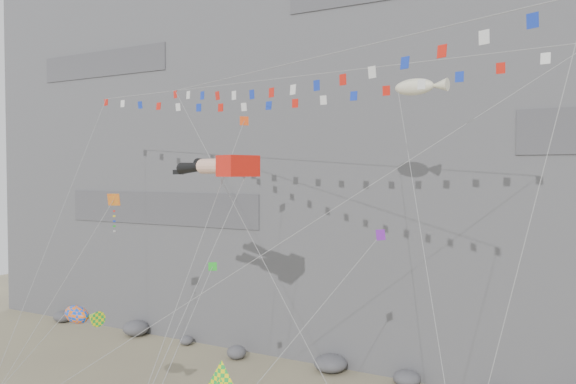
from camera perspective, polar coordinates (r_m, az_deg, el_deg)
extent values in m
cube|color=slate|center=(57.64, 10.63, 11.62)|extent=(80.00, 28.00, 50.00)
cube|color=red|center=(31.57, -5.10, 2.65)|extent=(2.08, 2.40, 1.19)
cylinder|color=#FABA9C|center=(32.66, -7.75, 2.61)|extent=(2.20, 1.53, 0.88)
sphere|color=black|center=(33.51, -8.70, 2.59)|extent=(0.81, 0.81, 0.81)
cone|color=black|center=(34.52, -9.76, 2.46)|extent=(2.51, 1.53, 0.82)
cube|color=black|center=(35.89, -11.09, 2.00)|extent=(0.85, 0.60, 0.29)
cylinder|color=#FABA9C|center=(33.33, -6.04, 2.61)|extent=(2.20, 1.53, 0.88)
sphere|color=black|center=(34.16, -7.01, 2.59)|extent=(0.81, 0.81, 0.81)
cone|color=black|center=(35.15, -8.10, 2.76)|extent=(2.53, 1.53, 0.88)
cube|color=black|center=(36.51, -9.48, 2.58)|extent=(0.85, 0.60, 0.29)
cylinder|color=gray|center=(27.23, -12.13, -13.96)|extent=(0.03, 0.03, 20.30)
cylinder|color=gray|center=(35.19, -15.26, -5.63)|extent=(0.03, 0.03, 28.09)
cylinder|color=gray|center=(25.68, 7.04, -8.41)|extent=(0.03, 0.03, 24.13)
cylinder|color=gray|center=(37.74, -23.48, -11.23)|extent=(0.03, 0.03, 16.13)
cylinder|color=gray|center=(36.16, -26.22, -16.88)|extent=(0.03, 0.03, 10.31)
cylinder|color=gray|center=(27.71, 15.08, -8.83)|extent=(0.03, 0.03, 23.89)
cylinder|color=gray|center=(30.33, -10.57, -9.49)|extent=(0.03, 0.03, 22.93)
cylinder|color=gray|center=(26.65, -2.61, -18.29)|extent=(0.03, 0.03, 18.35)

